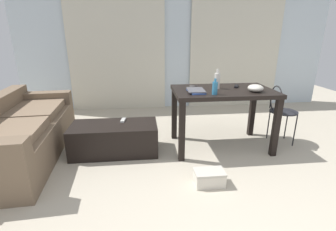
{
  "coord_description": "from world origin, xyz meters",
  "views": [
    {
      "loc": [
        -0.73,
        -1.32,
        1.47
      ],
      "look_at": [
        -0.4,
        1.74,
        0.43
      ],
      "focal_mm": 26.23,
      "sensor_mm": 36.0,
      "label": 1
    }
  ],
  "objects_px": {
    "bowl": "(256,88)",
    "book_stack": "(196,91)",
    "couch": "(18,134)",
    "bottle_near": "(217,81)",
    "shoebox": "(209,178)",
    "bottle_far": "(215,88)",
    "craft_table": "(223,98)",
    "scissors": "(195,86)",
    "coffee_table": "(115,138)",
    "tv_remote_primary": "(123,120)",
    "wire_chair": "(280,107)",
    "tv_remote_on_table": "(236,86)"
  },
  "relations": [
    {
      "from": "bottle_near",
      "to": "scissors",
      "type": "xyz_separation_m",
      "value": [
        -0.25,
        0.18,
        -0.1
      ]
    },
    {
      "from": "couch",
      "to": "tv_remote_primary",
      "type": "height_order",
      "value": "couch"
    },
    {
      "from": "craft_table",
      "to": "tv_remote_primary",
      "type": "xyz_separation_m",
      "value": [
        -1.29,
        0.09,
        -0.28
      ]
    },
    {
      "from": "bottle_far",
      "to": "scissors",
      "type": "height_order",
      "value": "bottle_far"
    },
    {
      "from": "craft_table",
      "to": "bottle_far",
      "type": "distance_m",
      "value": 0.38
    },
    {
      "from": "wire_chair",
      "to": "bottle_near",
      "type": "height_order",
      "value": "bottle_near"
    },
    {
      "from": "bowl",
      "to": "scissors",
      "type": "height_order",
      "value": "bowl"
    },
    {
      "from": "tv_remote_on_table",
      "to": "couch",
      "type": "bearing_deg",
      "value": -151.63
    },
    {
      "from": "tv_remote_on_table",
      "to": "shoebox",
      "type": "distance_m",
      "value": 1.37
    },
    {
      "from": "bottle_near",
      "to": "shoebox",
      "type": "height_order",
      "value": "bottle_near"
    },
    {
      "from": "craft_table",
      "to": "book_stack",
      "type": "relative_size",
      "value": 4.03
    },
    {
      "from": "bottle_far",
      "to": "tv_remote_primary",
      "type": "height_order",
      "value": "bottle_far"
    },
    {
      "from": "shoebox",
      "to": "bottle_far",
      "type": "bearing_deg",
      "value": 72.66
    },
    {
      "from": "bottle_near",
      "to": "tv_remote_primary",
      "type": "relative_size",
      "value": 1.73
    },
    {
      "from": "craft_table",
      "to": "shoebox",
      "type": "relative_size",
      "value": 4.16
    },
    {
      "from": "bowl",
      "to": "tv_remote_on_table",
      "type": "relative_size",
      "value": 1.27
    },
    {
      "from": "bottle_near",
      "to": "bowl",
      "type": "bearing_deg",
      "value": -28.62
    },
    {
      "from": "bottle_far",
      "to": "tv_remote_on_table",
      "type": "height_order",
      "value": "bottle_far"
    },
    {
      "from": "couch",
      "to": "wire_chair",
      "type": "distance_m",
      "value": 3.38
    },
    {
      "from": "coffee_table",
      "to": "scissors",
      "type": "bearing_deg",
      "value": 13.94
    },
    {
      "from": "book_stack",
      "to": "tv_remote_primary",
      "type": "xyz_separation_m",
      "value": [
        -0.91,
        0.2,
        -0.41
      ]
    },
    {
      "from": "bottle_far",
      "to": "bowl",
      "type": "xyz_separation_m",
      "value": [
        0.54,
        0.09,
        -0.03
      ]
    },
    {
      "from": "bottle_near",
      "to": "tv_remote_primary",
      "type": "distance_m",
      "value": 1.32
    },
    {
      "from": "tv_remote_on_table",
      "to": "tv_remote_primary",
      "type": "height_order",
      "value": "tv_remote_on_table"
    },
    {
      "from": "book_stack",
      "to": "tv_remote_on_table",
      "type": "xyz_separation_m",
      "value": [
        0.6,
        0.23,
        -0.01
      ]
    },
    {
      "from": "wire_chair",
      "to": "tv_remote_on_table",
      "type": "bearing_deg",
      "value": 171.79
    },
    {
      "from": "bottle_far",
      "to": "wire_chair",
      "type": "bearing_deg",
      "value": 16.21
    },
    {
      "from": "shoebox",
      "to": "tv_remote_on_table",
      "type": "bearing_deg",
      "value": 58.79
    },
    {
      "from": "couch",
      "to": "bottle_near",
      "type": "bearing_deg",
      "value": 1.8
    },
    {
      "from": "couch",
      "to": "wire_chair",
      "type": "relative_size",
      "value": 2.61
    },
    {
      "from": "bottle_near",
      "to": "tv_remote_primary",
      "type": "bearing_deg",
      "value": 178.39
    },
    {
      "from": "bottle_far",
      "to": "book_stack",
      "type": "bearing_deg",
      "value": 141.89
    },
    {
      "from": "coffee_table",
      "to": "tv_remote_primary",
      "type": "bearing_deg",
      "value": 47.23
    },
    {
      "from": "wire_chair",
      "to": "book_stack",
      "type": "relative_size",
      "value": 2.58
    },
    {
      "from": "bowl",
      "to": "shoebox",
      "type": "relative_size",
      "value": 0.61
    },
    {
      "from": "coffee_table",
      "to": "craft_table",
      "type": "relative_size",
      "value": 0.85
    },
    {
      "from": "couch",
      "to": "scissors",
      "type": "height_order",
      "value": "scissors"
    },
    {
      "from": "bowl",
      "to": "scissors",
      "type": "xyz_separation_m",
      "value": [
        -0.67,
        0.41,
        -0.04
      ]
    },
    {
      "from": "wire_chair",
      "to": "book_stack",
      "type": "bearing_deg",
      "value": -173.02
    },
    {
      "from": "bottle_near",
      "to": "scissors",
      "type": "height_order",
      "value": "bottle_near"
    },
    {
      "from": "book_stack",
      "to": "scissors",
      "type": "xyz_separation_m",
      "value": [
        0.06,
        0.35,
        -0.01
      ]
    },
    {
      "from": "wire_chair",
      "to": "tv_remote_on_table",
      "type": "height_order",
      "value": "same"
    },
    {
      "from": "coffee_table",
      "to": "bowl",
      "type": "height_order",
      "value": "bowl"
    },
    {
      "from": "couch",
      "to": "bottle_near",
      "type": "relative_size",
      "value": 8.5
    },
    {
      "from": "coffee_table",
      "to": "craft_table",
      "type": "bearing_deg",
      "value": 1.2
    },
    {
      "from": "craft_table",
      "to": "bowl",
      "type": "height_order",
      "value": "bowl"
    },
    {
      "from": "craft_table",
      "to": "shoebox",
      "type": "bearing_deg",
      "value": -113.76
    },
    {
      "from": "bowl",
      "to": "book_stack",
      "type": "height_order",
      "value": "bowl"
    },
    {
      "from": "bottle_far",
      "to": "shoebox",
      "type": "xyz_separation_m",
      "value": [
        -0.19,
        -0.61,
        -0.79
      ]
    },
    {
      "from": "bottle_far",
      "to": "bowl",
      "type": "height_order",
      "value": "bottle_far"
    }
  ]
}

